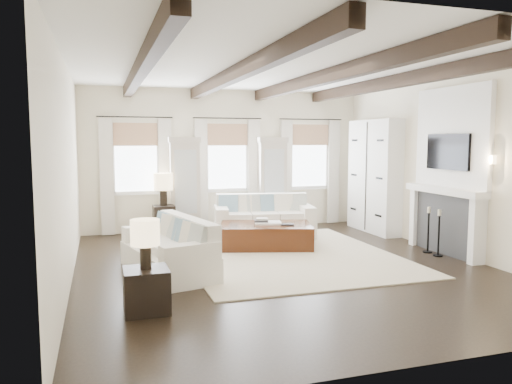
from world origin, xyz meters
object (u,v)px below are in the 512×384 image
object	(u,v)px
side_table_back	(164,221)
sofa_back	(264,219)
sofa_left	(172,251)
ottoman	(266,236)
side_table_front	(146,290)

from	to	relation	value
side_table_back	sofa_back	bearing A→B (deg)	-16.75
sofa_back	sofa_left	xyz separation A→B (m)	(-2.29, -2.38, -0.02)
ottoman	side_table_front	xyz separation A→B (m)	(-2.52, -3.00, 0.04)
sofa_back	ottoman	distance (m)	1.13
sofa_back	side_table_front	xyz separation A→B (m)	(-2.83, -4.07, -0.10)
sofa_left	side_table_front	xyz separation A→B (m)	(-0.54, -1.69, -0.09)
ottoman	side_table_back	distance (m)	2.42
sofa_back	side_table_back	bearing A→B (deg)	163.25
ottoman	side_table_front	size ratio (longest dim) A/B	3.26
sofa_back	sofa_left	bearing A→B (deg)	-133.87
side_table_front	side_table_back	distance (m)	4.75
side_table_front	sofa_back	bearing A→B (deg)	55.20
side_table_back	ottoman	bearing A→B (deg)	-44.27
side_table_back	sofa_left	bearing A→B (deg)	-94.71
sofa_left	side_table_front	bearing A→B (deg)	-107.70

